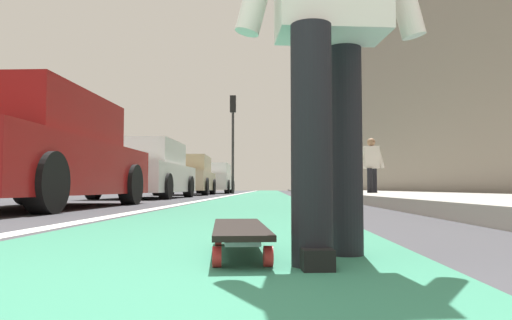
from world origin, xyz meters
name	(u,v)px	position (x,y,z in m)	size (l,w,h in m)	color
ground_plane	(255,200)	(10.00, 0.00, 0.00)	(80.00, 80.00, 0.00)	#38383D
bike_lane_paint	(265,193)	(24.00, 0.00, 0.00)	(56.00, 1.91, 0.00)	#2D7256
lane_stripe_white	(238,194)	(20.00, 1.10, 0.00)	(52.00, 0.16, 0.01)	silver
sidewalk_curb	(352,193)	(18.00, -3.41, 0.07)	(52.00, 3.20, 0.15)	#9E9B93
building_facade	(391,99)	(22.00, -5.95, 4.45)	(40.00, 1.20, 8.89)	gray
skateboard	(239,231)	(1.34, -0.24, 0.09)	(0.86, 0.29, 0.11)	red
skater_person	(330,6)	(1.19, -0.59, 0.94)	(0.48, 0.72, 1.64)	black
parked_car_near	(34,154)	(5.57, 2.71, 0.71)	(4.50, 1.93, 1.48)	maroon
parked_car_mid	(146,171)	(11.70, 2.87, 0.69)	(4.35, 1.98, 1.46)	silver
parked_car_far	(187,176)	(17.71, 2.88, 0.71)	(4.44, 2.01, 1.48)	tan
parked_car_end	(212,179)	(23.66, 2.66, 0.72)	(4.47, 2.01, 1.49)	silver
traffic_light	(233,126)	(22.36, 1.50, 3.22)	(0.33, 0.28, 4.70)	#2D2D2D
pedestrian_distant	(372,164)	(11.31, -2.81, 0.85)	(0.42, 0.65, 1.49)	black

